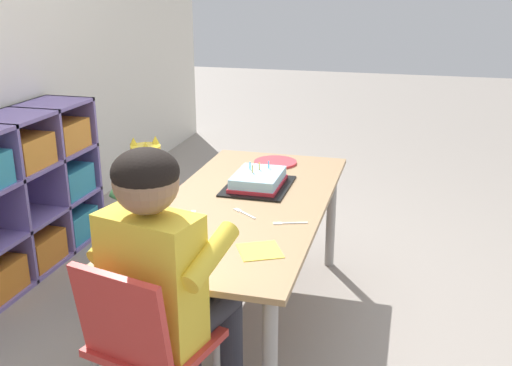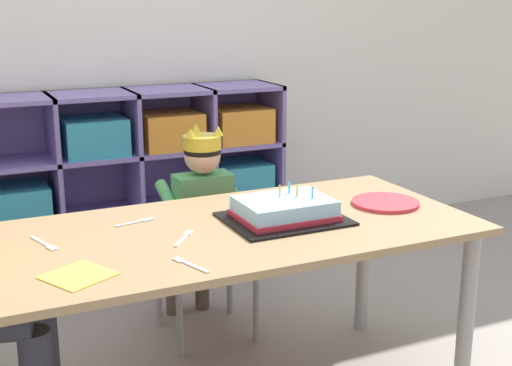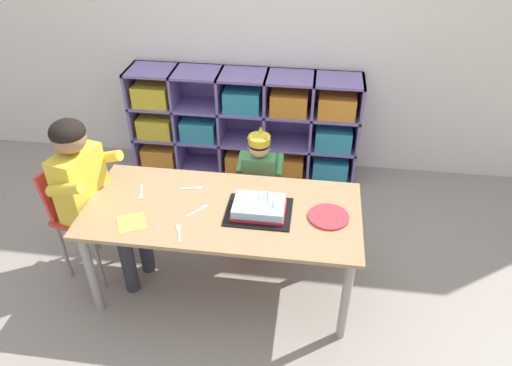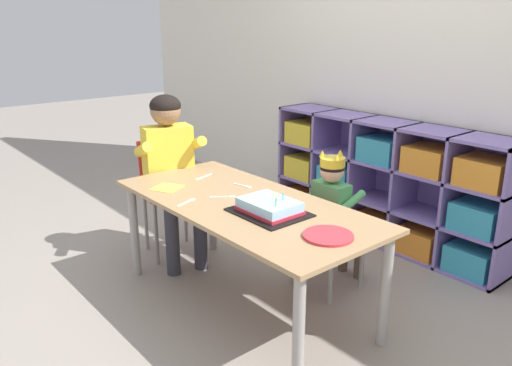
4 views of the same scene
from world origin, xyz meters
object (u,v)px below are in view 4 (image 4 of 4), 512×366
at_px(fork_near_cake_tray, 187,202).
at_px(child_with_crown, 336,203).
at_px(activity_table, 244,215).
at_px(fork_scattered_mid_table, 224,197).
at_px(birthday_cake_on_tray, 269,208).
at_px(fork_by_napkin, 203,177).
at_px(classroom_chair_blue, 322,231).
at_px(classroom_chair_adult_side, 167,185).
at_px(paper_plate_stack, 329,235).
at_px(fork_at_table_front_edge, 243,186).
at_px(adult_helper_seated, 171,160).

bearing_deg(fork_near_cake_tray, child_with_crown, 139.08).
distance_m(activity_table, fork_scattered_mid_table, 0.15).
height_order(birthday_cake_on_tray, fork_by_napkin, birthday_cake_on_tray).
height_order(activity_table, fork_by_napkin, fork_by_napkin).
bearing_deg(classroom_chair_blue, classroom_chair_adult_side, 21.37).
distance_m(classroom_chair_blue, fork_by_napkin, 0.77).
relative_size(classroom_chair_blue, fork_near_cake_tray, 4.48).
height_order(paper_plate_stack, fork_near_cake_tray, paper_plate_stack).
bearing_deg(classroom_chair_blue, fork_by_napkin, 31.04).
distance_m(fork_at_table_front_edge, fork_scattered_mid_table, 0.21).
distance_m(adult_helper_seated, fork_scattered_mid_table, 0.65).
height_order(classroom_chair_adult_side, fork_by_napkin, classroom_chair_adult_side).
bearing_deg(fork_at_table_front_edge, paper_plate_stack, 155.77).
xyz_separation_m(fork_near_cake_tray, fork_scattered_mid_table, (0.06, 0.20, 0.00)).
bearing_deg(fork_scattered_mid_table, fork_at_table_front_edge, -119.53).
height_order(activity_table, fork_near_cake_tray, fork_near_cake_tray).
relative_size(adult_helper_seated, fork_at_table_front_edge, 8.47).
distance_m(classroom_chair_adult_side, fork_scattered_mid_table, 0.78).
height_order(child_with_crown, fork_by_napkin, child_with_crown).
bearing_deg(fork_by_napkin, fork_at_table_front_edge, -91.23).
relative_size(activity_table, fork_at_table_front_edge, 12.16).
bearing_deg(paper_plate_stack, fork_by_napkin, 176.00).
xyz_separation_m(child_with_crown, paper_plate_stack, (0.44, -0.55, 0.10)).
bearing_deg(fork_by_napkin, fork_near_cake_tray, -152.27).
relative_size(activity_table, child_with_crown, 1.87).
bearing_deg(child_with_crown, classroom_chair_blue, 90.05).
bearing_deg(fork_at_table_front_edge, child_with_crown, -144.11).
relative_size(fork_at_table_front_edge, fork_near_cake_tray, 0.93).
bearing_deg(classroom_chair_adult_side, fork_at_table_front_edge, -68.19).
bearing_deg(paper_plate_stack, child_with_crown, 128.71).
bearing_deg(fork_near_cake_tray, fork_by_napkin, -153.62).
bearing_deg(classroom_chair_blue, activity_table, 73.55).
relative_size(classroom_chair_blue, classroom_chair_adult_side, 0.80).
bearing_deg(paper_plate_stack, adult_helper_seated, 178.77).
xyz_separation_m(birthday_cake_on_tray, paper_plate_stack, (0.38, 0.01, -0.02)).
bearing_deg(fork_near_cake_tray, fork_at_table_front_edge, 164.83).
height_order(fork_at_table_front_edge, fork_scattered_mid_table, same).
bearing_deg(fork_scattered_mid_table, activity_table, 142.26).
height_order(fork_near_cake_tray, fork_scattered_mid_table, same).
relative_size(paper_plate_stack, fork_near_cake_tray, 1.65).
relative_size(birthday_cake_on_tray, fork_near_cake_tray, 2.66).
height_order(classroom_chair_adult_side, fork_scattered_mid_table, classroom_chair_adult_side).
relative_size(child_with_crown, paper_plate_stack, 3.68).
height_order(classroom_chair_adult_side, fork_at_table_front_edge, classroom_chair_adult_side).
distance_m(adult_helper_seated, fork_by_napkin, 0.29).
bearing_deg(fork_scattered_mid_table, classroom_chair_blue, -170.99).
xyz_separation_m(birthday_cake_on_tray, fork_scattered_mid_table, (-0.33, -0.03, -0.03)).
bearing_deg(classroom_chair_blue, fork_scattered_mid_table, 61.95).
height_order(child_with_crown, classroom_chair_adult_side, child_with_crown).
bearing_deg(adult_helper_seated, classroom_chair_blue, -52.00).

